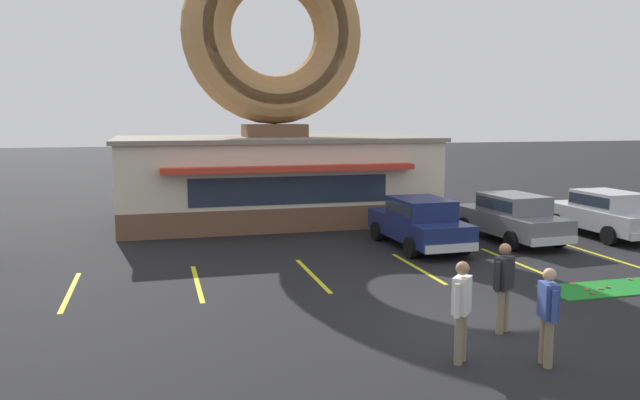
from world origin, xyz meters
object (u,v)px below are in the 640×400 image
(pedestrian_leather_jacket_man, at_px, (461,307))
(trash_bin, at_px, (427,213))
(pedestrian_blue_sweater_man, at_px, (548,312))
(golf_ball, at_px, (609,287))
(car_navy, at_px, (419,221))
(car_silver, at_px, (605,212))
(car_grey, at_px, (511,216))
(pedestrian_hooded_kid, at_px, (504,283))

(pedestrian_leather_jacket_man, distance_m, trash_bin, 13.43)
(pedestrian_blue_sweater_man, bearing_deg, golf_ball, 40.36)
(car_navy, bearing_deg, pedestrian_leather_jacket_man, -109.63)
(car_silver, height_order, car_grey, same)
(golf_ball, distance_m, pedestrian_hooded_kid, 4.72)
(golf_ball, bearing_deg, car_grey, 81.37)
(trash_bin, bearing_deg, golf_ball, -86.19)
(pedestrian_hooded_kid, bearing_deg, trash_bin, 72.54)
(car_silver, bearing_deg, car_grey, 178.62)
(golf_ball, relative_size, car_grey, 0.01)
(golf_ball, xyz_separation_m, car_silver, (4.49, 5.73, 0.82))
(car_silver, height_order, pedestrian_leather_jacket_man, pedestrian_leather_jacket_man)
(pedestrian_hooded_kid, xyz_separation_m, trash_bin, (3.55, 11.27, -0.48))
(car_silver, relative_size, trash_bin, 4.70)
(car_grey, xyz_separation_m, pedestrian_blue_sweater_man, (-5.21, -9.50, 0.06))
(car_silver, distance_m, car_grey, 3.61)
(pedestrian_hooded_kid, bearing_deg, car_grey, 57.27)
(car_navy, relative_size, trash_bin, 4.72)
(golf_ball, relative_size, trash_bin, 0.04)
(car_grey, xyz_separation_m, trash_bin, (-1.50, 3.42, -0.37))
(car_grey, height_order, pedestrian_blue_sweater_man, pedestrian_blue_sweater_man)
(car_silver, xyz_separation_m, pedestrian_blue_sweater_man, (-8.82, -9.41, 0.06))
(pedestrian_hooded_kid, xyz_separation_m, pedestrian_leather_jacket_man, (-1.51, -1.16, 0.00))
(trash_bin, bearing_deg, car_grey, -66.37)
(pedestrian_blue_sweater_man, bearing_deg, pedestrian_hooded_kid, 84.05)
(golf_ball, relative_size, pedestrian_blue_sweater_man, 0.03)
(trash_bin, bearing_deg, car_silver, -34.50)
(pedestrian_leather_jacket_man, bearing_deg, car_silver, 41.29)
(car_navy, xyz_separation_m, pedestrian_leather_jacket_man, (-3.17, -8.88, 0.11))
(car_grey, xyz_separation_m, pedestrian_leather_jacket_man, (-6.55, -9.01, 0.11))
(car_silver, bearing_deg, trash_bin, 145.50)
(car_navy, height_order, pedestrian_blue_sweater_man, pedestrian_blue_sweater_man)
(pedestrian_blue_sweater_man, height_order, pedestrian_hooded_kid, pedestrian_hooded_kid)
(car_navy, distance_m, pedestrian_leather_jacket_man, 9.43)
(car_navy, xyz_separation_m, trash_bin, (1.89, 3.55, -0.37))
(golf_ball, height_order, pedestrian_blue_sweater_man, pedestrian_blue_sweater_man)
(car_grey, xyz_separation_m, car_navy, (-3.38, -0.13, 0.00))
(golf_ball, distance_m, pedestrian_blue_sweater_man, 5.75)
(golf_ball, height_order, car_silver, car_silver)
(pedestrian_hooded_kid, bearing_deg, pedestrian_blue_sweater_man, -95.95)
(pedestrian_leather_jacket_man, bearing_deg, trash_bin, 67.88)
(car_grey, bearing_deg, car_silver, -1.38)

